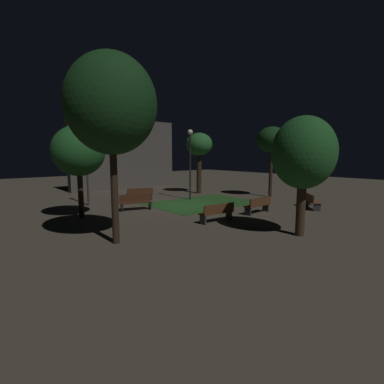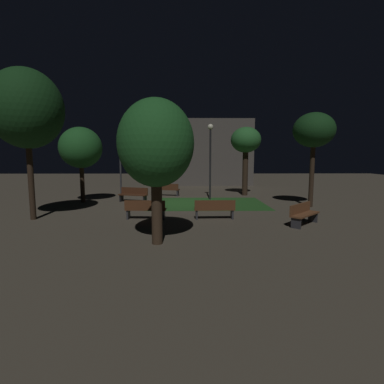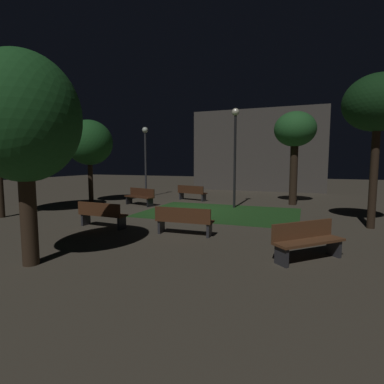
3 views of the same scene
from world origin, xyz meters
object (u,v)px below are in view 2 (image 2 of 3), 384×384
object	(u,v)px
bench_lawn_edge	(145,209)
tree_tall_center	(314,131)
tree_back_right	(246,142)
tree_near_wall	(156,144)
bench_near_trees	(215,209)
bench_front_right	(133,194)
tree_back_left	(26,109)
lamp_post_path_center	(120,153)
bench_path_side	(167,189)
lamp_post_plaza_west	(210,149)
tree_right_canopy	(81,148)
bench_by_lamp	(303,213)

from	to	relation	value
bench_lawn_edge	tree_tall_center	world-z (taller)	tree_tall_center
tree_tall_center	tree_back_right	bearing A→B (deg)	118.88
bench_lawn_edge	tree_near_wall	xyz separation A→B (m)	(0.90, -3.63, 2.69)
bench_near_trees	tree_back_right	xyz separation A→B (m)	(2.90, 8.11, 3.33)
bench_front_right	tree_back_left	xyz separation A→B (m)	(-3.54, -4.99, 4.32)
tree_back_right	tree_near_wall	xyz separation A→B (m)	(-5.08, -11.74, -0.64)
tree_back_left	tree_near_wall	distance (m)	7.17
tree_back_right	tree_near_wall	bearing A→B (deg)	-113.38
tree_near_wall	lamp_post_path_center	xyz separation A→B (m)	(-3.88, 11.95, -0.15)
bench_near_trees	tree_back_right	size ratio (longest dim) A/B	0.37
bench_near_trees	bench_path_side	distance (m)	8.28
tree_back_left	lamp_post_plaza_west	world-z (taller)	tree_back_left
bench_lawn_edge	tree_right_canopy	xyz separation A→B (m)	(-4.55, 4.97, 2.81)
bench_by_lamp	lamp_post_path_center	size ratio (longest dim) A/B	0.36
bench_lawn_edge	bench_near_trees	bearing A→B (deg)	-0.00
lamp_post_plaza_west	tree_near_wall	bearing A→B (deg)	-104.04
bench_near_trees	lamp_post_plaza_west	size ratio (longest dim) A/B	0.38
bench_front_right	bench_path_side	distance (m)	3.30
bench_path_side	lamp_post_plaza_west	xyz separation A→B (m)	(2.95, -1.82, 2.77)
tree_tall_center	lamp_post_path_center	bearing A→B (deg)	156.22
tree_back_right	bench_path_side	bearing A→B (deg)	-176.99
tree_tall_center	tree_right_canopy	bearing A→B (deg)	172.29
bench_path_side	tree_back_right	world-z (taller)	tree_back_right
tree_right_canopy	bench_by_lamp	bearing A→B (deg)	-28.52
bench_near_trees	tree_near_wall	xyz separation A→B (m)	(-2.17, -3.63, 2.69)
bench_near_trees	bench_front_right	bearing A→B (deg)	131.92
tree_right_canopy	bench_near_trees	bearing A→B (deg)	-33.10
bench_by_lamp	bench_lawn_edge	bearing A→B (deg)	170.59
bench_by_lamp	tree_tall_center	world-z (taller)	tree_tall_center
lamp_post_path_center	bench_lawn_edge	bearing A→B (deg)	-70.30
bench_near_trees	bench_path_side	bearing A→B (deg)	109.19
bench_lawn_edge	tree_back_right	xyz separation A→B (m)	(5.98, 8.11, 3.33)
bench_near_trees	tree_near_wall	bearing A→B (deg)	-120.95
bench_lawn_edge	bench_near_trees	world-z (taller)	same
lamp_post_path_center	bench_front_right	bearing A→B (deg)	-65.20
tree_right_canopy	lamp_post_path_center	size ratio (longest dim) A/B	1.02
tree_near_wall	bench_front_right	bearing A→B (deg)	105.30
bench_lawn_edge	bench_front_right	size ratio (longest dim) A/B	0.98
bench_lawn_edge	lamp_post_path_center	xyz separation A→B (m)	(-2.98, 8.33, 2.55)
tree_near_wall	tree_back_right	bearing A→B (deg)	66.62
bench_path_side	lamp_post_path_center	world-z (taller)	lamp_post_path_center
tree_right_canopy	lamp_post_plaza_west	xyz separation A→B (m)	(7.86, 1.03, -0.04)
bench_path_side	bench_front_right	bearing A→B (deg)	-123.73
tree_near_wall	lamp_post_path_center	world-z (taller)	tree_near_wall
bench_lawn_edge	bench_by_lamp	size ratio (longest dim) A/B	1.13
tree_tall_center	tree_back_right	distance (m)	5.64
bench_near_trees	lamp_post_plaza_west	bearing A→B (deg)	87.77
bench_near_trees	bench_by_lamp	bearing A→B (deg)	-17.21
bench_path_side	tree_back_right	xyz separation A→B (m)	(5.62, 0.30, 3.33)
tree_near_wall	bench_lawn_edge	bearing A→B (deg)	103.98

